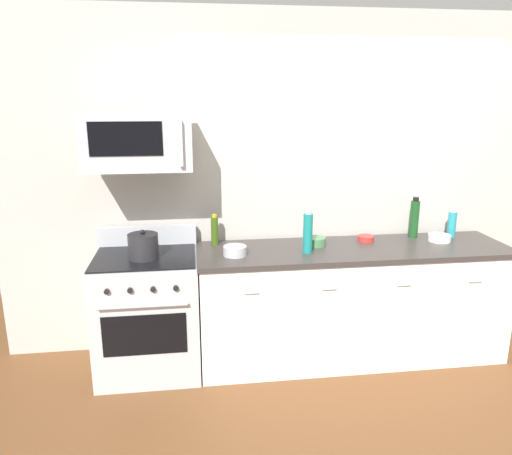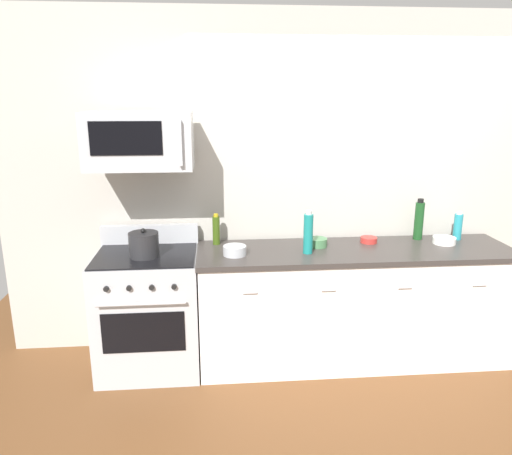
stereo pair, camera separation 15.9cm
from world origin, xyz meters
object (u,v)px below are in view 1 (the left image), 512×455
object	(u,v)px
bottle_dish_soap	(452,224)
bowl_white_ceramic	(439,238)
bottle_olive_oil	(215,230)
stockpot	(143,246)
bowl_steel_prep	(235,250)
range_oven	(148,312)
bottle_wine_green	(414,218)
bowl_red_small	(366,238)
bowl_green_glaze	(316,241)
microwave	(138,141)
bottle_sparkling_teal	(308,232)

from	to	relation	value
bottle_dish_soap	bowl_white_ceramic	world-z (taller)	bottle_dish_soap
bottle_olive_oil	stockpot	size ratio (longest dim) A/B	1.14
bowl_steel_prep	bottle_olive_oil	bearing A→B (deg)	114.75
range_oven	bowl_white_ceramic	bearing A→B (deg)	1.88
bottle_wine_green	bowl_steel_prep	bearing A→B (deg)	-169.22
range_oven	bowl_white_ceramic	xyz separation A→B (m)	(2.33, 0.08, 0.48)
bowl_steel_prep	bowl_white_ceramic	world-z (taller)	bowl_steel_prep
bottle_wine_green	stockpot	bearing A→B (deg)	-172.93
stockpot	bowl_steel_prep	bearing A→B (deg)	-1.63
bottle_dish_soap	bottle_olive_oil	size ratio (longest dim) A/B	0.94
bowl_red_small	bowl_white_ceramic	size ratio (longest dim) A/B	0.74
bowl_green_glaze	range_oven	bearing A→B (deg)	-176.25
bottle_wine_green	stockpot	xyz separation A→B (m)	(-2.17, -0.27, -0.07)
bottle_olive_oil	bottle_wine_green	bearing A→B (deg)	0.05
bottle_dish_soap	bottle_olive_oil	bearing A→B (deg)	179.07
range_oven	bottle_wine_green	bearing A→B (deg)	5.68
bowl_red_small	bowl_steel_prep	bearing A→B (deg)	-168.11
bottle_dish_soap	range_oven	bearing A→B (deg)	-175.80
microwave	bowl_white_ceramic	distance (m)	2.46
bottle_olive_oil	bowl_red_small	xyz separation A→B (m)	(1.22, -0.06, -0.09)
bottle_wine_green	stockpot	size ratio (longest dim) A/B	1.56
bowl_steel_prep	microwave	bearing A→B (deg)	169.92
bottle_olive_oil	bowl_steel_prep	bearing A→B (deg)	-65.25
range_oven	stockpot	distance (m)	0.55
range_oven	bowl_white_ceramic	world-z (taller)	range_oven
bottle_wine_green	bottle_dish_soap	bearing A→B (deg)	-5.95
microwave	bowl_red_small	size ratio (longest dim) A/B	5.65
range_oven	bottle_wine_green	distance (m)	2.26
microwave	bowl_white_ceramic	bearing A→B (deg)	0.78
bottle_dish_soap	bowl_steel_prep	size ratio (longest dim) A/B	1.35
bowl_steel_prep	bowl_green_glaze	bearing A→B (deg)	13.62
bottle_wine_green	bottle_olive_oil	xyz separation A→B (m)	(-1.64, -0.00, -0.04)
bottle_sparkling_teal	bottle_olive_oil	xyz separation A→B (m)	(-0.68, 0.29, -0.04)
microwave	bottle_olive_oil	bearing A→B (deg)	17.87
microwave	stockpot	distance (m)	0.74
bottle_olive_oil	microwave	bearing A→B (deg)	-162.13
bowl_white_ceramic	bowl_green_glaze	bearing A→B (deg)	179.49
microwave	bowl_steel_prep	distance (m)	1.04
bowl_green_glaze	bowl_steel_prep	size ratio (longest dim) A/B	0.88
range_oven	bottle_olive_oil	size ratio (longest dim) A/B	4.34
microwave	bottle_wine_green	xyz separation A→B (m)	(2.17, 0.17, -0.67)
bottle_dish_soap	bowl_green_glaze	size ratio (longest dim) A/B	1.54
microwave	bowl_white_ceramic	size ratio (longest dim) A/B	4.17
bottle_wine_green	bowl_white_ceramic	world-z (taller)	bottle_wine_green
microwave	bottle_wine_green	distance (m)	2.28
range_oven	bowl_steel_prep	size ratio (longest dim) A/B	6.23
range_oven	bottle_wine_green	size ratio (longest dim) A/B	3.18
bowl_green_glaze	bowl_red_small	size ratio (longest dim) A/B	1.14
bottle_wine_green	bowl_green_glaze	xyz separation A→B (m)	(-0.86, -0.13, -0.12)
range_oven	bowl_steel_prep	xyz separation A→B (m)	(0.66, -0.07, 0.49)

